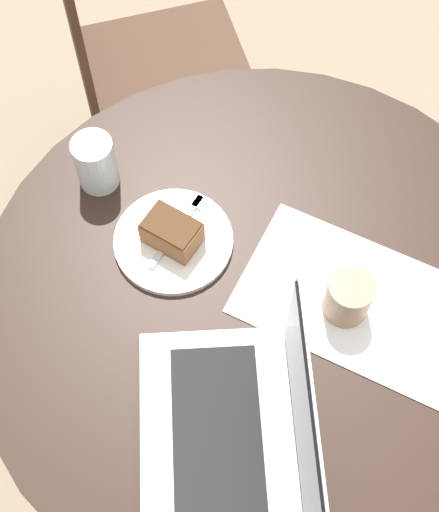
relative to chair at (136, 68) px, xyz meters
The scene contains 10 objects.
ground_plane 0.92m from the chair, 160.32° to the left, with size 12.00×12.00×0.00m, color gray.
dining_table 0.80m from the chair, 160.32° to the left, with size 1.00×1.00×0.73m.
chair is the anchor object (origin of this frame).
paper_document 0.91m from the chair, 169.09° to the left, with size 0.45×0.37×0.00m.
plate 0.70m from the chair, 150.07° to the left, with size 0.21×0.21×0.01m.
cake_slice 0.72m from the chair, 149.97° to the left, with size 0.11×0.09×0.06m.
fork 0.68m from the chair, 151.95° to the left, with size 0.07×0.17×0.00m.
coffee_glass 0.92m from the chair, 167.45° to the left, with size 0.08×0.08×0.09m.
water_glass 0.59m from the chair, 137.32° to the left, with size 0.07×0.07×0.11m.
laptop 1.05m from the chair, 152.35° to the left, with size 0.41×0.40×0.22m.
Camera 1 is at (-0.33, 0.40, 1.83)m, focal length 50.00 mm.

